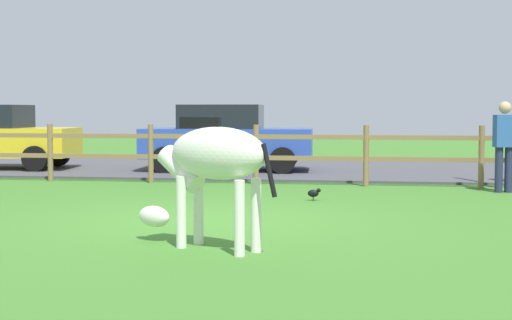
{
  "coord_description": "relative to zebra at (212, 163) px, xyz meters",
  "views": [
    {
      "loc": [
        2.31,
        -10.1,
        1.49
      ],
      "look_at": [
        0.42,
        1.49,
        0.72
      ],
      "focal_mm": 54.12,
      "sensor_mm": 36.0,
      "label": 1
    }
  ],
  "objects": [
    {
      "name": "parked_car_blue",
      "position": [
        -1.87,
        9.96,
        -0.08
      ],
      "size": [
        4.11,
        2.11,
        1.56
      ],
      "color": "#2D4CAD",
      "rests_on": "parking_asphalt"
    },
    {
      "name": "crow_on_grass",
      "position": [
        0.69,
        4.58,
        -0.8
      ],
      "size": [
        0.22,
        0.1,
        0.2
      ],
      "color": "black",
      "rests_on": "ground_plane"
    },
    {
      "name": "zebra",
      "position": [
        0.0,
        0.0,
        0.0
      ],
      "size": [
        1.77,
        1.13,
        1.41
      ],
      "color": "white",
      "rests_on": "ground_plane"
    },
    {
      "name": "paddock_fence",
      "position": [
        -0.68,
        7.1,
        -0.24
      ],
      "size": [
        21.8,
        0.11,
        1.2
      ],
      "color": "olive",
      "rests_on": "ground_plane"
    },
    {
      "name": "ground_plane",
      "position": [
        -0.53,
        2.1,
        -0.93
      ],
      "size": [
        60.0,
        60.0,
        0.0
      ],
      "primitive_type": "plane",
      "color": "#3D7528"
    },
    {
      "name": "parking_asphalt",
      "position": [
        -0.53,
        11.4,
        -0.9
      ],
      "size": [
        28.0,
        7.4,
        0.05
      ],
      "primitive_type": "cube",
      "color": "#47474C",
      "rests_on": "ground_plane"
    },
    {
      "name": "visitor_near_fence",
      "position": [
        3.96,
        6.39,
        -0.02
      ],
      "size": [
        0.4,
        0.3,
        1.64
      ],
      "color": "#232847",
      "rests_on": "ground_plane"
    }
  ]
}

